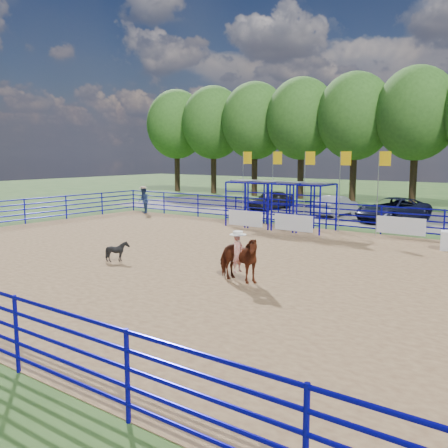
{
  "coord_description": "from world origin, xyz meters",
  "views": [
    {
      "loc": [
        11.42,
        -14.89,
        4.09
      ],
      "look_at": [
        -0.28,
        1.0,
        1.3
      ],
      "focal_mm": 40.0,
      "sensor_mm": 36.0,
      "label": 1
    }
  ],
  "objects_px": {
    "horse_and_rider": "(238,256)",
    "car_b": "(336,206)",
    "spectator_cowboy": "(144,200)",
    "car_a": "(271,200)",
    "calf": "(118,251)",
    "car_c": "(393,210)"
  },
  "relations": [
    {
      "from": "car_a",
      "to": "calf",
      "type": "bearing_deg",
      "value": -66.1
    },
    {
      "from": "horse_and_rider",
      "to": "car_b",
      "type": "distance_m",
      "value": 18.61
    },
    {
      "from": "horse_and_rider",
      "to": "spectator_cowboy",
      "type": "bearing_deg",
      "value": 144.24
    },
    {
      "from": "car_c",
      "to": "horse_and_rider",
      "type": "bearing_deg",
      "value": -69.14
    },
    {
      "from": "calf",
      "to": "spectator_cowboy",
      "type": "bearing_deg",
      "value": 40.73
    },
    {
      "from": "horse_and_rider",
      "to": "car_a",
      "type": "relative_size",
      "value": 0.57
    },
    {
      "from": "calf",
      "to": "car_a",
      "type": "distance_m",
      "value": 19.84
    },
    {
      "from": "car_a",
      "to": "car_c",
      "type": "relative_size",
      "value": 0.77
    },
    {
      "from": "car_b",
      "to": "car_c",
      "type": "bearing_deg",
      "value": 175.47
    },
    {
      "from": "spectator_cowboy",
      "to": "calf",
      "type": "bearing_deg",
      "value": -48.18
    },
    {
      "from": "car_a",
      "to": "spectator_cowboy",
      "type": "bearing_deg",
      "value": -116.08
    },
    {
      "from": "spectator_cowboy",
      "to": "car_a",
      "type": "distance_m",
      "value": 9.46
    },
    {
      "from": "car_b",
      "to": "spectator_cowboy",
      "type": "bearing_deg",
      "value": 34.45
    },
    {
      "from": "car_a",
      "to": "car_c",
      "type": "bearing_deg",
      "value": 0.7
    },
    {
      "from": "spectator_cowboy",
      "to": "car_c",
      "type": "height_order",
      "value": "spectator_cowboy"
    },
    {
      "from": "horse_and_rider",
      "to": "car_a",
      "type": "bearing_deg",
      "value": 118.23
    },
    {
      "from": "horse_and_rider",
      "to": "calf",
      "type": "xyz_separation_m",
      "value": [
        -5.39,
        -0.25,
        -0.43
      ]
    },
    {
      "from": "spectator_cowboy",
      "to": "car_c",
      "type": "xyz_separation_m",
      "value": [
        15.08,
        6.12,
        -0.21
      ]
    },
    {
      "from": "horse_and_rider",
      "to": "car_b",
      "type": "relative_size",
      "value": 0.56
    },
    {
      "from": "calf",
      "to": "spectator_cowboy",
      "type": "relative_size",
      "value": 0.44
    },
    {
      "from": "spectator_cowboy",
      "to": "car_a",
      "type": "relative_size",
      "value": 0.46
    },
    {
      "from": "calf",
      "to": "car_a",
      "type": "xyz_separation_m",
      "value": [
        -4.81,
        19.25,
        0.27
      ]
    }
  ]
}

